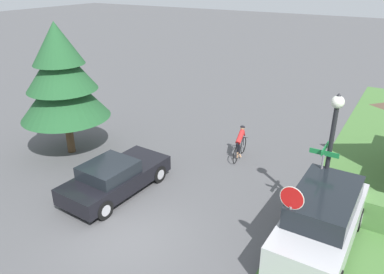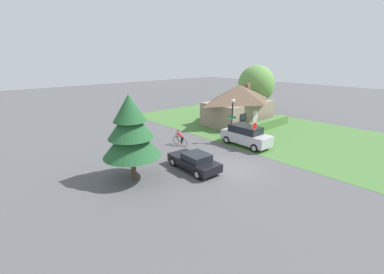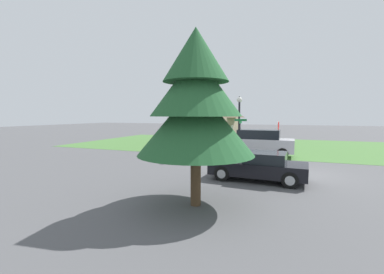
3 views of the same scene
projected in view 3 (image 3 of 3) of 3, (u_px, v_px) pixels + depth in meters
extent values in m
plane|color=#515154|center=(299.00, 174.00, 13.17)|extent=(140.00, 140.00, 0.00)
cube|color=#477538|center=(252.00, 145.00, 25.84)|extent=(16.00, 36.00, 0.01)
cube|color=gray|center=(207.00, 131.00, 27.04)|extent=(8.29, 5.24, 2.79)
pyramid|color=brown|center=(207.00, 107.00, 26.83)|extent=(8.95, 5.66, 2.06)
cube|color=silver|center=(232.00, 135.00, 26.13)|extent=(0.90, 0.06, 2.00)
cube|color=black|center=(226.00, 131.00, 23.93)|extent=(1.10, 0.07, 0.90)
cube|color=brown|center=(210.00, 103.00, 29.27)|extent=(0.50, 0.50, 0.80)
cube|color=#4C7A3D|center=(243.00, 141.00, 24.84)|extent=(11.11, 0.90, 1.00)
cube|color=black|center=(258.00, 168.00, 11.91)|extent=(2.06, 4.40, 0.60)
cube|color=black|center=(265.00, 157.00, 11.73)|extent=(1.71, 1.90, 0.46)
cylinder|color=black|center=(222.00, 173.00, 11.79)|extent=(0.31, 0.70, 0.69)
cylinder|color=#ADADB2|center=(222.00, 173.00, 11.79)|extent=(0.31, 0.41, 0.40)
cylinder|color=black|center=(231.00, 167.00, 13.25)|extent=(0.31, 0.70, 0.69)
cylinder|color=#ADADB2|center=(231.00, 167.00, 13.25)|extent=(0.31, 0.41, 0.40)
cylinder|color=black|center=(290.00, 180.00, 10.60)|extent=(0.31, 0.70, 0.69)
cylinder|color=#ADADB2|center=(290.00, 180.00, 10.60)|extent=(0.31, 0.41, 0.40)
cylinder|color=black|center=(292.00, 172.00, 12.06)|extent=(0.31, 0.70, 0.69)
cylinder|color=#ADADB2|center=(292.00, 172.00, 12.06)|extent=(0.31, 0.41, 0.40)
torus|color=black|center=(190.00, 157.00, 16.15)|extent=(0.13, 0.77, 0.77)
torus|color=black|center=(174.00, 157.00, 16.43)|extent=(0.13, 0.77, 0.77)
cylinder|color=black|center=(186.00, 155.00, 16.21)|extent=(0.06, 0.19, 0.56)
cylinder|color=black|center=(180.00, 154.00, 16.31)|extent=(0.11, 0.68, 0.60)
cylinder|color=black|center=(181.00, 150.00, 16.27)|extent=(0.13, 0.81, 0.06)
cylinder|color=black|center=(188.00, 158.00, 16.20)|extent=(0.08, 0.36, 0.16)
cylinder|color=black|center=(189.00, 154.00, 16.16)|extent=(0.06, 0.23, 0.44)
cylinder|color=black|center=(175.00, 153.00, 16.40)|extent=(0.05, 0.13, 0.45)
cylinder|color=black|center=(175.00, 150.00, 16.37)|extent=(0.44, 0.07, 0.02)
ellipsoid|color=black|center=(187.00, 150.00, 16.17)|extent=(0.10, 0.21, 0.05)
cylinder|color=black|center=(187.00, 153.00, 16.17)|extent=(0.14, 0.27, 0.47)
cylinder|color=black|center=(185.00, 154.00, 16.23)|extent=(0.14, 0.27, 0.62)
cylinder|color=tan|center=(186.00, 159.00, 16.22)|extent=(0.08, 0.08, 0.30)
cylinder|color=tan|center=(184.00, 160.00, 16.33)|extent=(0.17, 0.08, 0.21)
cylinder|color=red|center=(183.00, 147.00, 16.22)|extent=(0.30, 0.73, 0.53)
cylinder|color=red|center=(179.00, 147.00, 16.28)|extent=(0.10, 0.27, 0.36)
cylinder|color=red|center=(175.00, 147.00, 16.38)|extent=(0.10, 0.27, 0.36)
sphere|color=tan|center=(178.00, 142.00, 16.27)|extent=(0.19, 0.19, 0.19)
ellipsoid|color=black|center=(178.00, 141.00, 16.27)|extent=(0.22, 0.18, 0.12)
cube|color=#B7B7BC|center=(260.00, 145.00, 18.90)|extent=(1.92, 4.75, 0.94)
cube|color=black|center=(259.00, 134.00, 18.88)|extent=(1.67, 2.97, 0.65)
cylinder|color=black|center=(236.00, 151.00, 18.78)|extent=(0.29, 0.78, 0.77)
cylinder|color=#ADADB2|center=(236.00, 151.00, 18.78)|extent=(0.30, 0.45, 0.45)
cylinder|color=black|center=(240.00, 148.00, 20.29)|extent=(0.29, 0.78, 0.77)
cylinder|color=#ADADB2|center=(240.00, 148.00, 20.29)|extent=(0.30, 0.45, 0.45)
cylinder|color=black|center=(282.00, 154.00, 17.60)|extent=(0.29, 0.78, 0.77)
cylinder|color=#ADADB2|center=(282.00, 154.00, 17.60)|extent=(0.30, 0.45, 0.45)
cylinder|color=black|center=(283.00, 151.00, 19.10)|extent=(0.29, 0.78, 0.77)
cylinder|color=#ADADB2|center=(283.00, 151.00, 19.10)|extent=(0.30, 0.45, 0.45)
cylinder|color=gray|center=(278.00, 144.00, 17.86)|extent=(0.07, 0.07, 2.02)
cylinder|color=red|center=(278.00, 126.00, 17.76)|extent=(0.62, 0.08, 0.62)
cylinder|color=silver|center=(278.00, 126.00, 17.76)|extent=(0.66, 0.08, 0.66)
cylinder|color=black|center=(239.00, 129.00, 19.05)|extent=(0.14, 0.14, 3.97)
sphere|color=white|center=(239.00, 100.00, 18.87)|extent=(0.39, 0.39, 0.39)
cone|color=black|center=(240.00, 97.00, 18.85)|extent=(0.23, 0.23, 0.16)
cylinder|color=gray|center=(240.00, 140.00, 18.95)|extent=(0.06, 0.06, 2.44)
cube|color=#197238|center=(241.00, 122.00, 18.84)|extent=(0.90, 0.03, 0.16)
cube|color=#197238|center=(241.00, 120.00, 18.83)|extent=(0.03, 0.90, 0.16)
cylinder|color=#4C3823|center=(196.00, 180.00, 8.58)|extent=(0.34, 0.34, 1.72)
cone|color=#23562D|center=(196.00, 120.00, 8.41)|extent=(3.85, 3.85, 2.29)
cone|color=#23562D|center=(196.00, 85.00, 8.31)|extent=(3.00, 3.00, 2.02)
cone|color=#23562D|center=(196.00, 54.00, 8.23)|extent=(2.15, 2.15, 1.74)
cylinder|color=#4C3823|center=(208.00, 130.00, 33.59)|extent=(0.32, 0.32, 2.16)
ellipsoid|color=#609347|center=(208.00, 105.00, 33.31)|extent=(5.15, 5.15, 5.41)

